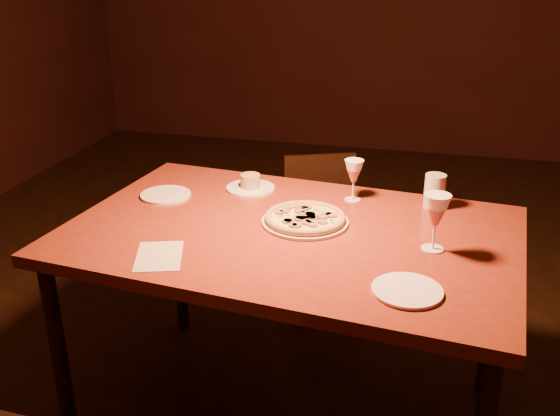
# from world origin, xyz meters

# --- Properties ---
(floor) EXTENTS (7.00, 7.00, 0.00)m
(floor) POSITION_xyz_m (0.00, 0.00, 0.00)
(floor) COLOR #301D10
(floor) RESTS_ON ground
(dining_table) EXTENTS (1.66, 1.16, 0.83)m
(dining_table) POSITION_xyz_m (-0.28, -0.26, 0.76)
(dining_table) COLOR maroon
(dining_table) RESTS_ON floor
(chair_far) EXTENTS (0.49, 0.49, 0.77)m
(chair_far) POSITION_xyz_m (-0.33, 0.70, 0.44)
(chair_far) COLOR black
(chair_far) RESTS_ON floor
(pizza_plate) EXTENTS (0.31, 0.31, 0.03)m
(pizza_plate) POSITION_xyz_m (-0.24, -0.19, 0.85)
(pizza_plate) COLOR white
(pizza_plate) RESTS_ON dining_table
(ramekin_saucer) EXTENTS (0.20, 0.20, 0.06)m
(ramekin_saucer) POSITION_xyz_m (-0.53, 0.09, 0.85)
(ramekin_saucer) COLOR white
(ramekin_saucer) RESTS_ON dining_table
(wine_glass_far) EXTENTS (0.07, 0.07, 0.16)m
(wine_glass_far) POSITION_xyz_m (-0.10, 0.07, 0.92)
(wine_glass_far) COLOR #C05950
(wine_glass_far) RESTS_ON dining_table
(wine_glass_right) EXTENTS (0.09, 0.09, 0.19)m
(wine_glass_right) POSITION_xyz_m (0.21, -0.30, 0.93)
(wine_glass_right) COLOR #C05950
(wine_glass_right) RESTS_ON dining_table
(water_tumbler) EXTENTS (0.08, 0.08, 0.13)m
(water_tumbler) POSITION_xyz_m (0.20, 0.07, 0.90)
(water_tumbler) COLOR #AFB6BF
(water_tumbler) RESTS_ON dining_table
(side_plate_left) EXTENTS (0.20, 0.20, 0.01)m
(side_plate_left) POSITION_xyz_m (-0.83, -0.07, 0.84)
(side_plate_left) COLOR white
(side_plate_left) RESTS_ON dining_table
(side_plate_near) EXTENTS (0.21, 0.21, 0.01)m
(side_plate_near) POSITION_xyz_m (0.15, -0.60, 0.84)
(side_plate_near) COLOR white
(side_plate_near) RESTS_ON dining_table
(menu_card) EXTENTS (0.20, 0.25, 0.00)m
(menu_card) POSITION_xyz_m (-0.64, -0.56, 0.84)
(menu_card) COLOR beige
(menu_card) RESTS_ON dining_table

